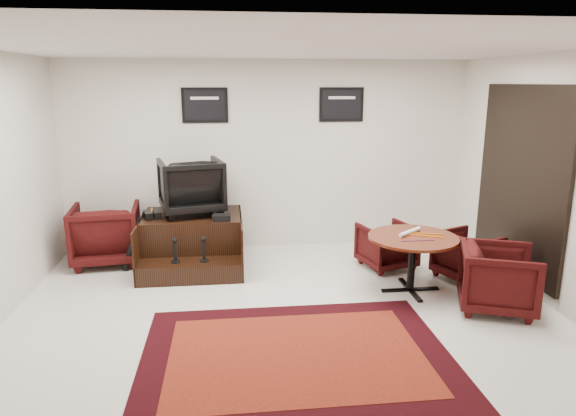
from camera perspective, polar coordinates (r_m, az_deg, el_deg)
The scene contains 16 objects.
ground at distance 5.71m, azimuth -0.19°, elevation -11.86°, with size 6.00×6.00×0.00m, color silver.
room_shell at distance 5.37m, azimuth 4.00°, elevation 6.42°, with size 6.02×5.02×2.81m.
area_rug at distance 4.96m, azimuth 0.94°, elevation -16.03°, with size 2.86×2.15×0.01m.
shine_podium at distance 7.23m, azimuth -10.52°, elevation -3.74°, with size 1.35×1.39×0.70m.
shine_chair at distance 7.17m, azimuth -10.72°, elevation 2.70°, with size 0.82×0.77×0.85m, color black.
shoes_pair at distance 7.12m, azimuth -14.81°, elevation -0.71°, with size 0.28×0.31×0.10m.
polish_kit at distance 6.82m, azimuth -7.41°, elevation -1.05°, with size 0.23×0.16×0.08m, color black.
umbrella_black at distance 7.17m, azimuth -16.90°, elevation -3.65°, with size 0.29×0.11×0.79m, color black, non-canonical shape.
umbrella_hooked at distance 7.28m, azimuth -16.54°, elevation -3.31°, with size 0.30×0.11×0.80m, color black, non-canonical shape.
armchair_side at distance 7.58m, azimuth -19.57°, elevation -2.44°, with size 0.89×0.83×0.91m, color black.
meeting_table at distance 6.30m, azimuth 13.69°, elevation -3.83°, with size 1.06×1.06×0.69m.
table_chair_back at distance 7.12m, azimuth 10.91°, elevation -3.90°, with size 0.65×0.61×0.67m, color black.
table_chair_window at distance 6.99m, azimuth 19.33°, elevation -4.77°, with size 0.66×0.62×0.68m, color black.
table_chair_corner at distance 6.15m, azimuth 22.36°, elevation -6.96°, with size 0.78×0.73×0.80m, color black.
paper_roll at distance 6.36m, azimuth 13.39°, elevation -2.59°, with size 0.05×0.05×0.42m, color white.
table_clutter at distance 6.30m, azimuth 14.73°, elevation -3.01°, with size 0.57×0.35×0.01m.
Camera 1 is at (-0.57, -5.11, 2.47)m, focal length 32.00 mm.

